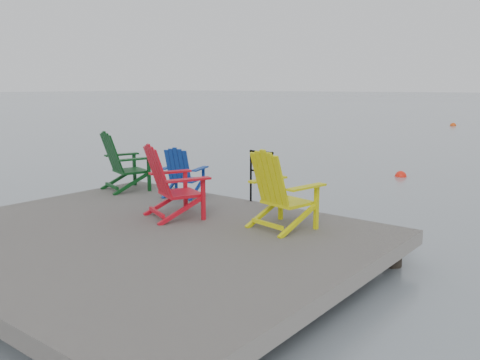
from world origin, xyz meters
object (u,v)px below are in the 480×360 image
Objects in this scene: chair_red at (171,182)px; buoy_b at (453,126)px; handrail at (261,172)px; chair_green at (123,161)px; chair_blue at (182,172)px; chair_yellow at (280,190)px; buoy_a at (401,177)px.

chair_red is 28.49m from buoy_b.
chair_green reaches higher than handrail.
chair_yellow reaches higher than chair_blue.
chair_red is at bearing -4.22° from chair_green.
chair_green is at bearing -178.20° from chair_red.
chair_blue is 1.48m from chair_red.
chair_blue is (-1.42, -0.46, -0.09)m from handrail.
chair_yellow is 2.91× the size of buoy_b.
chair_blue is at bearing 29.76° from chair_green.
chair_green is 1.01× the size of chair_red.
buoy_b is (-4.24, 19.84, 0.00)m from buoy_a.
buoy_b reaches higher than buoy_a.
chair_blue is (1.29, 0.28, -0.11)m from chair_green.
chair_blue reaches higher than buoy_a.
chair_green reaches higher than chair_blue.
chair_red is (2.21, -0.87, -0.00)m from chair_green.
chair_green reaches higher than chair_yellow.
chair_yellow is 3.47× the size of buoy_a.
chair_green reaches higher than buoy_b.
buoy_a is 0.84× the size of buoy_b.
handrail is 6.83m from buoy_a.
chair_green is 1.01× the size of chair_yellow.
chair_green reaches higher than chair_red.
handrail is 0.81× the size of chair_green.
buoy_b is at bearing 99.29° from handrail.
buoy_b is (-3.86, 28.21, -1.06)m from chair_red.
chair_red reaches higher than buoy_b.
buoy_b is (-4.35, 26.59, -1.04)m from handrail.
chair_yellow is (3.84, -0.37, -0.00)m from chair_green.
buoy_b is (-5.48, 27.70, -1.06)m from chair_yellow.
handrail is 1.69m from chair_red.
chair_green is 2.93× the size of buoy_b.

